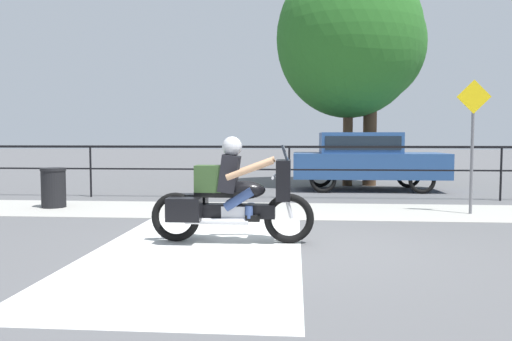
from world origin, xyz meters
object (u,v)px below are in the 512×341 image
(trash_bin, at_px, (54,188))
(tree_behind_sign, at_px, (371,46))
(motorcycle, at_px, (230,196))
(parked_car, at_px, (365,157))
(tree_behind_car, at_px, (349,38))
(street_sign, at_px, (473,132))

(trash_bin, bearing_deg, tree_behind_sign, 37.07)
(motorcycle, distance_m, trash_bin, 5.42)
(parked_car, height_order, trash_bin, parked_car)
(tree_behind_sign, distance_m, tree_behind_car, 0.76)
(motorcycle, distance_m, tree_behind_car, 10.00)
(motorcycle, xyz_separation_m, parked_car, (2.94, 7.52, 0.27))
(street_sign, bearing_deg, motorcycle, -145.42)
(motorcycle, distance_m, tree_behind_sign, 10.30)
(parked_car, distance_m, street_sign, 4.76)
(motorcycle, relative_size, street_sign, 0.90)
(street_sign, bearing_deg, trash_bin, 178.49)
(street_sign, xyz_separation_m, tree_behind_car, (-1.84, 5.78, 2.98))
(tree_behind_sign, bearing_deg, parked_car, -103.07)
(tree_behind_sign, bearing_deg, street_sign, -79.28)
(parked_car, distance_m, tree_behind_sign, 3.78)
(parked_car, height_order, street_sign, street_sign)
(motorcycle, bearing_deg, tree_behind_car, 70.13)
(tree_behind_car, bearing_deg, trash_bin, -141.14)
(street_sign, xyz_separation_m, tree_behind_sign, (-1.13, 5.97, 2.78))
(trash_bin, xyz_separation_m, street_sign, (8.73, -0.23, 1.20))
(parked_car, height_order, tree_behind_sign, tree_behind_sign)
(trash_bin, relative_size, street_sign, 0.33)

